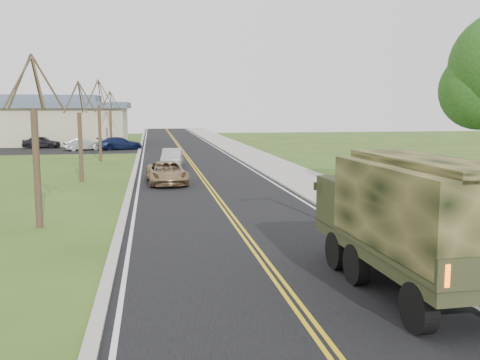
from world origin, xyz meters
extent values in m
plane|color=#354C19|center=(0.00, 0.00, 0.00)|extent=(160.00, 160.00, 0.00)
cube|color=black|center=(0.00, 40.00, 0.01)|extent=(8.00, 120.00, 0.01)
cube|color=#9E998E|center=(4.15, 40.00, 0.06)|extent=(0.30, 120.00, 0.12)
cube|color=#9E998E|center=(5.90, 40.00, 0.05)|extent=(3.20, 120.00, 0.10)
cube|color=#9E998E|center=(-4.15, 40.00, 0.05)|extent=(0.30, 120.00, 0.10)
sphere|color=#174313|center=(10.20, 10.50, 4.95)|extent=(3.24, 3.24, 3.24)
cylinder|color=#38281C|center=(-7.00, 10.00, 2.10)|extent=(0.24, 0.24, 4.20)
cylinder|color=#38281C|center=(-6.52, 10.13, 5.13)|extent=(1.01, 0.33, 1.90)
cylinder|color=#38281C|center=(-6.97, 10.62, 5.05)|extent=(0.13, 1.29, 1.74)
cylinder|color=#38281C|center=(-7.46, 10.18, 5.13)|extent=(0.98, 0.43, 1.90)
cylinder|color=#38281C|center=(-7.39, 9.52, 5.05)|extent=(0.79, 1.05, 1.77)
cylinder|color=#38281C|center=(-6.73, 9.59, 5.13)|extent=(0.58, 0.90, 1.90)
cylinder|color=#38281C|center=(-7.00, 22.00, 1.98)|extent=(0.24, 0.24, 3.96)
cylinder|color=#38281C|center=(-6.55, 22.12, 4.83)|extent=(0.96, 0.32, 1.79)
cylinder|color=#38281C|center=(-6.97, 22.58, 4.76)|extent=(0.12, 1.22, 1.65)
cylinder|color=#38281C|center=(-7.43, 22.17, 4.83)|extent=(0.93, 0.41, 1.79)
cylinder|color=#38281C|center=(-7.37, 21.55, 4.76)|extent=(0.75, 0.99, 1.67)
cylinder|color=#38281C|center=(-6.75, 21.61, 4.83)|extent=(0.55, 0.85, 1.80)
cylinder|color=#38281C|center=(-7.00, 34.00, 2.22)|extent=(0.24, 0.24, 4.44)
cylinder|color=#38281C|center=(-6.50, 34.13, 5.42)|extent=(1.07, 0.35, 2.00)
cylinder|color=#38281C|center=(-6.97, 34.65, 5.34)|extent=(0.13, 1.36, 1.84)
cylinder|color=#38281C|center=(-7.49, 34.19, 5.42)|extent=(1.03, 0.46, 2.00)
cylinder|color=#38281C|center=(-7.41, 33.49, 5.34)|extent=(0.83, 1.10, 1.87)
cylinder|color=#38281C|center=(-6.72, 33.56, 5.42)|extent=(0.61, 0.95, 2.01)
cylinder|color=#38281C|center=(-7.00, 46.00, 2.04)|extent=(0.24, 0.24, 4.08)
cylinder|color=#38281C|center=(-6.54, 46.12, 4.98)|extent=(0.99, 0.33, 1.84)
cylinder|color=#38281C|center=(-6.97, 46.60, 4.91)|extent=(0.13, 1.25, 1.69)
cylinder|color=#38281C|center=(-7.45, 46.17, 4.98)|extent=(0.95, 0.42, 1.85)
cylinder|color=#38281C|center=(-7.38, 45.53, 4.91)|extent=(0.77, 1.02, 1.72)
cylinder|color=#38281C|center=(-6.74, 45.60, 4.98)|extent=(0.57, 0.88, 1.85)
cube|color=tan|center=(-16.00, 56.00, 2.10)|extent=(20.00, 12.00, 4.20)
cube|color=#475466|center=(-16.00, 56.00, 4.50)|extent=(21.00, 13.00, 0.70)
cube|color=#475466|center=(-16.00, 56.00, 5.20)|extent=(14.00, 8.00, 0.90)
cube|color=black|center=(-10.00, 46.00, 0.01)|extent=(18.00, 10.00, 0.02)
cylinder|color=black|center=(1.90, -0.57, 0.50)|extent=(0.34, 1.00, 0.99)
cylinder|color=black|center=(1.81, 2.30, 0.50)|extent=(0.34, 1.00, 0.99)
cylinder|color=black|center=(3.70, 2.36, 0.50)|extent=(0.34, 1.00, 0.99)
cylinder|color=black|center=(1.77, 3.56, 0.50)|extent=(0.34, 1.00, 0.99)
cylinder|color=black|center=(3.66, 3.62, 0.50)|extent=(0.34, 1.00, 0.99)
cube|color=#30341C|center=(2.77, 1.79, 0.95)|extent=(2.35, 6.36, 0.32)
cube|color=#30341C|center=(2.70, 4.09, 1.71)|extent=(2.21, 1.77, 1.26)
cube|color=black|center=(2.68, 4.90, 1.89)|extent=(1.98, 0.13, 0.63)
cube|color=#30341C|center=(2.79, 1.03, 1.17)|extent=(2.39, 4.84, 0.14)
cube|color=black|center=(2.79, 1.03, 2.12)|extent=(2.39, 4.84, 1.80)
cube|color=black|center=(2.79, 1.03, 3.06)|extent=(1.58, 4.81, 0.23)
cube|color=#FF590C|center=(1.92, -1.44, 1.40)|extent=(0.09, 0.04, 0.41)
imported|color=#947753|center=(-2.19, 20.28, 0.63)|extent=(2.38, 4.65, 1.26)
imported|color=#BABBBF|center=(-1.55, 29.13, 0.65)|extent=(1.76, 4.04, 1.29)
imported|color=black|center=(-14.36, 49.14, 0.65)|extent=(3.92, 1.85, 1.30)
imported|color=silver|center=(-9.69, 45.35, 0.61)|extent=(3.95, 2.60, 1.23)
imported|color=#0F183A|center=(-6.12, 45.63, 0.64)|extent=(4.78, 3.10, 1.29)
camera|label=1|loc=(-3.02, -9.54, 4.25)|focal=40.00mm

